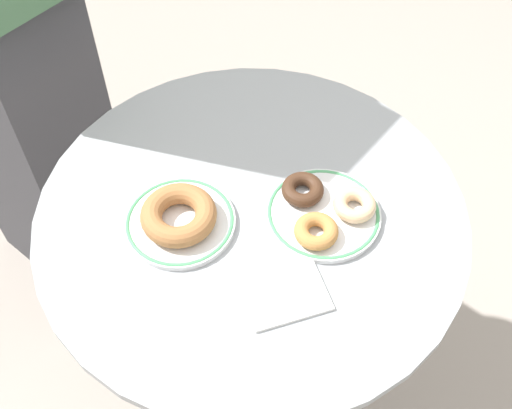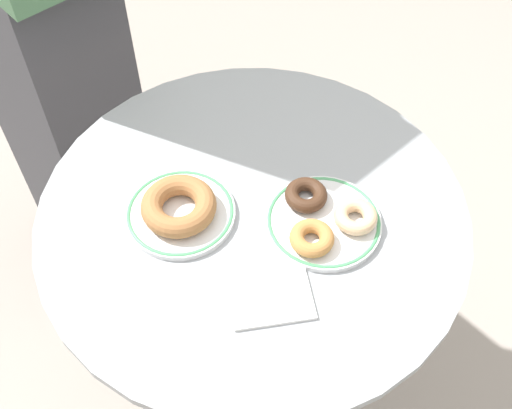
{
  "view_description": "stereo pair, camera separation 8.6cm",
  "coord_description": "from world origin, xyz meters",
  "px_view_note": "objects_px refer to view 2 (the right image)",
  "views": [
    {
      "loc": [
        -0.03,
        -0.6,
        1.56
      ],
      "look_at": [
        0.01,
        -0.01,
        0.8
      ],
      "focal_mm": 43.6,
      "sensor_mm": 36.0,
      "label": 1
    },
    {
      "loc": [
        0.05,
        -0.6,
        1.56
      ],
      "look_at": [
        0.01,
        -0.01,
        0.8
      ],
      "focal_mm": 43.6,
      "sensor_mm": 36.0,
      "label": 2
    }
  ],
  "objects_px": {
    "donut_old_fashioned": "(312,238)",
    "paper_napkin": "(270,292)",
    "plate_right": "(323,222)",
    "donut_cinnamon": "(179,206)",
    "donut_chocolate": "(306,195)",
    "cafe_table": "(253,288)",
    "plate_left": "(181,213)",
    "donut_glazed": "(356,217)"
  },
  "relations": [
    {
      "from": "plate_left",
      "to": "donut_old_fashioned",
      "type": "relative_size",
      "value": 2.56
    },
    {
      "from": "donut_old_fashioned",
      "to": "plate_right",
      "type": "bearing_deg",
      "value": 67.3
    },
    {
      "from": "donut_glazed",
      "to": "paper_napkin",
      "type": "height_order",
      "value": "donut_glazed"
    },
    {
      "from": "plate_right",
      "to": "donut_glazed",
      "type": "xyz_separation_m",
      "value": [
        0.05,
        0.0,
        0.02
      ]
    },
    {
      "from": "donut_old_fashioned",
      "to": "paper_napkin",
      "type": "height_order",
      "value": "donut_old_fashioned"
    },
    {
      "from": "donut_cinnamon",
      "to": "plate_right",
      "type": "bearing_deg",
      "value": 0.79
    },
    {
      "from": "plate_left",
      "to": "paper_napkin",
      "type": "xyz_separation_m",
      "value": [
        0.15,
        -0.13,
        -0.0
      ]
    },
    {
      "from": "cafe_table",
      "to": "plate_left",
      "type": "relative_size",
      "value": 4.42
    },
    {
      "from": "plate_left",
      "to": "donut_old_fashioned",
      "type": "height_order",
      "value": "donut_old_fashioned"
    },
    {
      "from": "plate_right",
      "to": "donut_glazed",
      "type": "height_order",
      "value": "donut_glazed"
    },
    {
      "from": "cafe_table",
      "to": "donut_old_fashioned",
      "type": "xyz_separation_m",
      "value": [
        0.09,
        -0.06,
        0.27
      ]
    },
    {
      "from": "plate_left",
      "to": "donut_old_fashioned",
      "type": "xyz_separation_m",
      "value": [
        0.21,
        -0.04,
        0.02
      ]
    },
    {
      "from": "donut_old_fashioned",
      "to": "cafe_table",
      "type": "bearing_deg",
      "value": 145.87
    },
    {
      "from": "cafe_table",
      "to": "plate_left",
      "type": "bearing_deg",
      "value": -170.0
    },
    {
      "from": "plate_left",
      "to": "plate_right",
      "type": "relative_size",
      "value": 0.96
    },
    {
      "from": "plate_right",
      "to": "donut_cinnamon",
      "type": "height_order",
      "value": "donut_cinnamon"
    },
    {
      "from": "donut_chocolate",
      "to": "donut_old_fashioned",
      "type": "xyz_separation_m",
      "value": [
        0.01,
        -0.08,
        0.0
      ]
    },
    {
      "from": "paper_napkin",
      "to": "donut_glazed",
      "type": "bearing_deg",
      "value": 46.6
    },
    {
      "from": "cafe_table",
      "to": "plate_right",
      "type": "distance_m",
      "value": 0.28
    },
    {
      "from": "plate_left",
      "to": "donut_old_fashioned",
      "type": "bearing_deg",
      "value": -12.01
    },
    {
      "from": "donut_cinnamon",
      "to": "donut_glazed",
      "type": "distance_m",
      "value": 0.27
    },
    {
      "from": "donut_cinnamon",
      "to": "donut_chocolate",
      "type": "distance_m",
      "value": 0.2
    },
    {
      "from": "cafe_table",
      "to": "donut_cinnamon",
      "type": "height_order",
      "value": "donut_cinnamon"
    },
    {
      "from": "donut_cinnamon",
      "to": "paper_napkin",
      "type": "bearing_deg",
      "value": -40.27
    },
    {
      "from": "cafe_table",
      "to": "donut_old_fashioned",
      "type": "relative_size",
      "value": 11.34
    },
    {
      "from": "cafe_table",
      "to": "plate_left",
      "type": "xyz_separation_m",
      "value": [
        -0.11,
        -0.02,
        0.25
      ]
    },
    {
      "from": "donut_cinnamon",
      "to": "donut_chocolate",
      "type": "xyz_separation_m",
      "value": [
        0.2,
        0.04,
        -0.01
      ]
    },
    {
      "from": "paper_napkin",
      "to": "cafe_table",
      "type": "bearing_deg",
      "value": 103.78
    },
    {
      "from": "plate_left",
      "to": "donut_cinnamon",
      "type": "distance_m",
      "value": 0.02
    },
    {
      "from": "donut_glazed",
      "to": "donut_cinnamon",
      "type": "bearing_deg",
      "value": -179.11
    },
    {
      "from": "donut_old_fashioned",
      "to": "paper_napkin",
      "type": "xyz_separation_m",
      "value": [
        -0.06,
        -0.09,
        -0.02
      ]
    },
    {
      "from": "plate_left",
      "to": "donut_chocolate",
      "type": "xyz_separation_m",
      "value": [
        0.2,
        0.04,
        0.02
      ]
    },
    {
      "from": "plate_left",
      "to": "cafe_table",
      "type": "bearing_deg",
      "value": 10.0
    },
    {
      "from": "plate_right",
      "to": "cafe_table",
      "type": "bearing_deg",
      "value": 170.04
    },
    {
      "from": "plate_right",
      "to": "donut_glazed",
      "type": "relative_size",
      "value": 2.68
    },
    {
      "from": "donut_cinnamon",
      "to": "paper_napkin",
      "type": "relative_size",
      "value": 1.0
    },
    {
      "from": "cafe_table",
      "to": "paper_napkin",
      "type": "height_order",
      "value": "paper_napkin"
    },
    {
      "from": "donut_old_fashioned",
      "to": "paper_napkin",
      "type": "distance_m",
      "value": 0.1
    },
    {
      "from": "donut_glazed",
      "to": "donut_old_fashioned",
      "type": "relative_size",
      "value": 1.0
    },
    {
      "from": "plate_left",
      "to": "donut_cinnamon",
      "type": "relative_size",
      "value": 1.48
    },
    {
      "from": "donut_cinnamon",
      "to": "plate_left",
      "type": "bearing_deg",
      "value": 88.12
    },
    {
      "from": "cafe_table",
      "to": "paper_napkin",
      "type": "relative_size",
      "value": 6.55
    }
  ]
}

